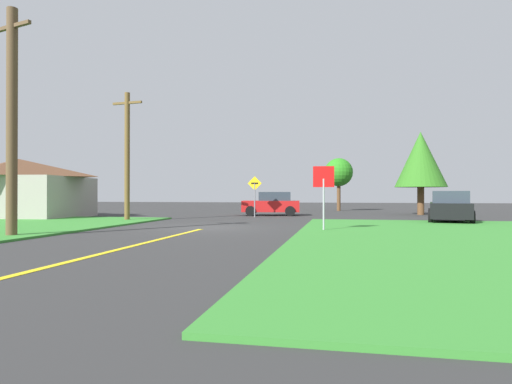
{
  "coord_description": "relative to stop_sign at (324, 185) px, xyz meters",
  "views": [
    {
      "loc": [
        5.7,
        -18.03,
        1.44
      ],
      "look_at": [
        1.18,
        4.86,
        1.58
      ],
      "focal_mm": 30.18,
      "sensor_mm": 36.0,
      "label": 1
    }
  ],
  "objects": [
    {
      "name": "stop_sign",
      "position": [
        0.0,
        0.0,
        0.0
      ],
      "size": [
        0.81,
        0.07,
        2.54
      ],
      "rotation": [
        0.0,
        0.0,
        3.16
      ],
      "color": "#9EA0A8",
      "rests_on": "ground"
    },
    {
      "name": "oak_tree_left",
      "position": [
        0.47,
        22.1,
        1.59
      ],
      "size": [
        2.5,
        2.5,
        4.68
      ],
      "color": "brown",
      "rests_on": "ground"
    },
    {
      "name": "barn",
      "position": [
        -19.18,
        6.71,
        0.04
      ],
      "size": [
        7.98,
        6.65,
        3.68
      ],
      "color": "gray",
      "rests_on": "ground"
    },
    {
      "name": "direction_sign",
      "position": [
        -4.74,
        10.06,
        -0.18
      ],
      "size": [
        0.91,
        0.08,
        2.61
      ],
      "color": "slate",
      "rests_on": "ground"
    },
    {
      "name": "ground_plane",
      "position": [
        -5.05,
        1.22,
        -1.8
      ],
      "size": [
        120.0,
        120.0,
        0.0
      ],
      "primitive_type": "plane",
      "color": "#2F2F2F"
    },
    {
      "name": "utility_pole_near",
      "position": [
        -10.27,
        -4.16,
        2.16
      ],
      "size": [
        1.77,
        0.59,
        7.76
      ],
      "color": "brown",
      "rests_on": "ground"
    },
    {
      "name": "car_on_crossroad",
      "position": [
        6.17,
        6.84,
        -1.0
      ],
      "size": [
        2.73,
        4.67,
        1.62
      ],
      "rotation": [
        0.0,
        0.0,
        1.38
      ],
      "color": "black",
      "rests_on": "ground"
    },
    {
      "name": "pine_tree_center",
      "position": [
        6.25,
        15.53,
        2.13
      ],
      "size": [
        3.6,
        3.6,
        5.94
      ],
      "color": "brown",
      "rests_on": "ground"
    },
    {
      "name": "grass_verge_right",
      "position": [
        5.11,
        -2.78,
        -1.76
      ],
      "size": [
        12.0,
        20.0,
        0.08
      ],
      "primitive_type": "cube",
      "color": "#34832E",
      "rests_on": "ground"
    },
    {
      "name": "lane_stripe_center",
      "position": [
        -5.05,
        -6.78,
        -1.8
      ],
      "size": [
        0.2,
        14.0,
        0.01
      ],
      "primitive_type": "cube",
      "color": "yellow",
      "rests_on": "ground"
    },
    {
      "name": "car_approaching_junction",
      "position": [
        -4.03,
        12.49,
        -1.0
      ],
      "size": [
        4.11,
        2.44,
        1.62
      ],
      "rotation": [
        0.0,
        0.0,
        3.27
      ],
      "color": "red",
      "rests_on": "ground"
    },
    {
      "name": "utility_pole_mid",
      "position": [
        -10.83,
        4.88,
        1.84
      ],
      "size": [
        1.8,
        0.33,
        7.03
      ],
      "color": "brown",
      "rests_on": "ground"
    }
  ]
}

